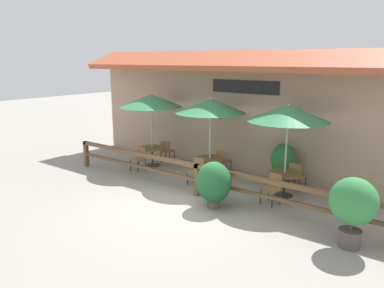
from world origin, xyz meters
TOP-DOWN VIEW (x-y plane):
  - ground_plane at (0.00, 0.00)m, footprint 60.00×60.00m
  - building_facade at (-0.00, 4.10)m, footprint 14.28×1.49m
  - patio_railing at (0.00, 1.05)m, footprint 10.40×0.14m
  - patio_umbrella_near at (-3.23, 2.60)m, footprint 2.30×2.30m
  - dining_table_near at (-3.23, 2.60)m, footprint 0.97×0.97m
  - chair_near_streetside at (-3.18, 1.86)m, footprint 0.43×0.43m
  - chair_near_wallside at (-3.15, 3.35)m, footprint 0.51×0.51m
  - patio_umbrella_middle at (-0.63, 2.63)m, footprint 2.30×2.30m
  - dining_table_middle at (-0.63, 2.63)m, footprint 0.97×0.97m
  - chair_middle_streetside at (-0.61, 1.88)m, footprint 0.43×0.43m
  - chair_middle_wallside at (-0.59, 3.39)m, footprint 0.46×0.46m
  - patio_umbrella_far at (2.05, 2.56)m, footprint 2.30×2.30m
  - dining_table_far at (2.05, 2.56)m, footprint 0.97×0.97m
  - chair_far_streetside at (2.03, 1.80)m, footprint 0.48×0.48m
  - chair_far_wallside at (2.11, 3.32)m, footprint 0.47×0.47m
  - potted_plant_tall_tropical at (0.90, 0.58)m, footprint 0.97×0.87m
  - potted_plant_small_flowering at (4.43, 0.52)m, footprint 0.99×0.89m
  - potted_plant_broad_leaf at (1.56, 3.55)m, footprint 0.77×0.69m

SIDE VIEW (x-z plane):
  - ground_plane at x=0.00m, z-range 0.00..0.00m
  - chair_near_streetside at x=-3.18m, z-range 0.05..0.89m
  - chair_near_wallside at x=-3.15m, z-range 0.05..0.89m
  - chair_middle_streetside at x=-0.61m, z-range 0.05..0.89m
  - chair_middle_wallside at x=-0.59m, z-range 0.05..0.89m
  - chair_far_streetside at x=2.03m, z-range 0.05..0.89m
  - chair_far_wallside at x=2.11m, z-range 0.05..0.89m
  - dining_table_near at x=-3.23m, z-range 0.21..0.91m
  - dining_table_middle at x=-0.63m, z-range 0.21..0.91m
  - dining_table_far at x=2.05m, z-range 0.21..0.91m
  - patio_railing at x=0.00m, z-range 0.22..1.17m
  - potted_plant_tall_tropical at x=0.90m, z-range 0.06..1.34m
  - potted_plant_broad_leaf at x=1.56m, z-range 0.07..1.40m
  - potted_plant_small_flowering at x=4.43m, z-range 0.19..1.73m
  - building_facade at x=0.00m, z-range 0.05..4.28m
  - patio_umbrella_near at x=-3.23m, z-range 1.09..3.81m
  - patio_umbrella_middle at x=-0.63m, z-range 1.09..3.81m
  - patio_umbrella_far at x=2.05m, z-range 1.09..3.81m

